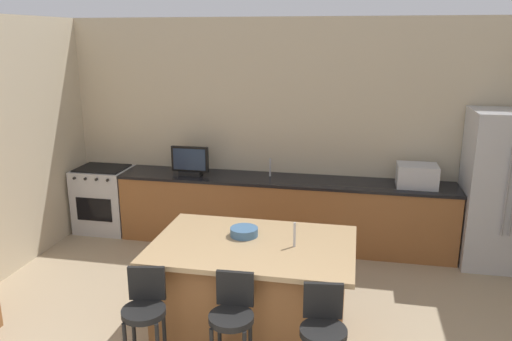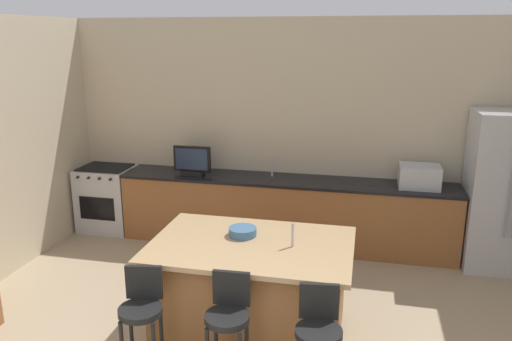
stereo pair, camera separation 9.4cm
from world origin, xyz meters
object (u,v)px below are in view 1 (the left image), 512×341
at_px(microwave, 417,176).
at_px(bar_stool_center, 232,325).
at_px(refrigerator, 501,190).
at_px(bar_stool_left, 145,319).
at_px(kitchen_island, 253,289).
at_px(tv_monitor, 190,162).
at_px(bar_stool_right, 323,339).
at_px(fruit_bowl, 244,232).
at_px(range_oven, 105,199).

height_order(microwave, bar_stool_center, microwave).
height_order(refrigerator, microwave, refrigerator).
relative_size(refrigerator, bar_stool_left, 1.97).
relative_size(kitchen_island, tv_monitor, 3.57).
height_order(bar_stool_center, bar_stool_right, bar_stool_center).
distance_m(refrigerator, fruit_bowl, 3.28).
distance_m(refrigerator, bar_stool_left, 4.33).
height_order(refrigerator, bar_stool_left, refrigerator).
bearing_deg(range_oven, refrigerator, -0.69).
bearing_deg(bar_stool_right, refrigerator, 50.07).
xyz_separation_m(refrigerator, tv_monitor, (-3.83, 0.01, 0.14)).
distance_m(range_oven, bar_stool_left, 3.49).
distance_m(bar_stool_center, fruit_bowl, 1.00).
height_order(bar_stool_left, bar_stool_center, bar_stool_center).
bearing_deg(tv_monitor, kitchen_island, -58.23).
bearing_deg(bar_stool_right, fruit_bowl, 122.87).
bearing_deg(fruit_bowl, range_oven, 141.30).
bearing_deg(bar_stool_center, tv_monitor, 111.97).
bearing_deg(kitchen_island, fruit_bowl, 128.19).
bearing_deg(bar_stool_left, fruit_bowl, 48.05).
xyz_separation_m(kitchen_island, bar_stool_right, (0.68, -0.81, 0.10)).
height_order(microwave, tv_monitor, tv_monitor).
xyz_separation_m(microwave, tv_monitor, (-2.88, -0.05, 0.04)).
bearing_deg(fruit_bowl, bar_stool_right, -50.09).
bearing_deg(bar_stool_left, tv_monitor, 91.10).
relative_size(range_oven, microwave, 1.91).
bearing_deg(refrigerator, tv_monitor, 179.84).
distance_m(kitchen_island, tv_monitor, 2.52).
distance_m(microwave, bar_stool_right, 3.11).
bearing_deg(fruit_bowl, bar_stool_left, -121.32).
height_order(microwave, bar_stool_left, microwave).
xyz_separation_m(tv_monitor, bar_stool_right, (1.97, -2.89, -0.50)).
xyz_separation_m(tv_monitor, fruit_bowl, (1.17, -1.93, -0.12)).
height_order(refrigerator, bar_stool_center, refrigerator).
distance_m(range_oven, fruit_bowl, 3.21).
xyz_separation_m(bar_stool_left, fruit_bowl, (0.57, 0.94, 0.39)).
distance_m(bar_stool_right, fruit_bowl, 1.30).
height_order(range_oven, bar_stool_right, bar_stool_right).
xyz_separation_m(refrigerator, microwave, (-0.95, 0.06, 0.10)).
bearing_deg(kitchen_island, refrigerator, 39.18).
relative_size(refrigerator, tv_monitor, 3.74).
xyz_separation_m(kitchen_island, bar_stool_center, (-0.00, -0.77, 0.11)).
bearing_deg(fruit_bowl, kitchen_island, -51.81).
relative_size(range_oven, bar_stool_center, 0.95).
xyz_separation_m(kitchen_island, microwave, (1.59, 2.13, 0.57)).
height_order(microwave, fruit_bowl, microwave).
relative_size(bar_stool_left, bar_stool_center, 0.99).
relative_size(refrigerator, bar_stool_right, 1.95).
distance_m(bar_stool_left, fruit_bowl, 1.17).
relative_size(tv_monitor, fruit_bowl, 1.96).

